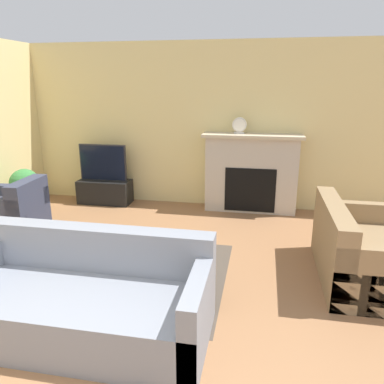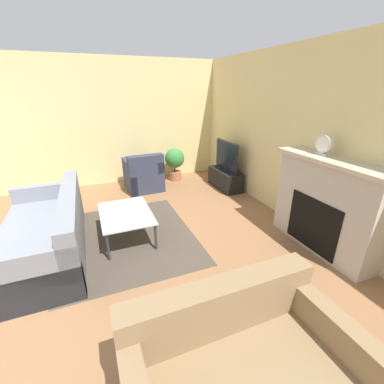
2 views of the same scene
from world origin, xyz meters
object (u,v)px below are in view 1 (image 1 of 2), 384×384
Objects in this scene: tv at (103,163)px; coffee_table at (126,242)px; armchair_by_window at (13,216)px; potted_plant at (25,188)px; couch_loveseat at (363,254)px; couch_sectional at (85,301)px; mantel_clock at (239,125)px.

coffee_table is at bearing -61.64° from tv.
potted_plant is at bearing -159.53° from armchair_by_window.
couch_loveseat is at bearing -13.48° from potted_plant.
potted_plant reaches higher than coffee_table.
tv is at bearing 110.90° from couch_sectional.
potted_plant is at bearing -163.86° from mantel_clock.
tv reaches higher than couch_sectional.
couch_sectional is 2.76× the size of potted_plant.
mantel_clock is (1.02, 3.47, 1.12)m from couch_sectional.
couch_loveseat is 5.80× the size of mantel_clock.
couch_loveseat is 2.56m from coffee_table.
coffee_table is at bearing 91.18° from couch_sectional.
armchair_by_window is at bearing 138.06° from couch_sectional.
armchair_by_window is at bearing 160.36° from coffee_table.
couch_loveseat is at bearing 28.80° from couch_sectional.
tv is 1.83m from armchair_by_window.
potted_plant is (-0.95, -0.85, -0.27)m from tv.
armchair_by_window is at bearing -148.60° from mantel_clock.
tv is 1.30m from potted_plant.
couch_loveseat is (2.52, 1.38, 0.00)m from couch_sectional.
coffee_table is (-2.54, -0.36, 0.09)m from couch_loveseat.
armchair_by_window is at bearing -109.47° from tv.
tv reaches higher than couch_loveseat.
tv is 1.09× the size of potted_plant.
tv is 0.39× the size of couch_sectional.
mantel_clock is (2.91, 1.77, 1.10)m from armchair_by_window.
couch_sectional is at bearing 118.80° from couch_loveseat.
couch_loveseat reaches higher than coffee_table.
couch_loveseat is 1.95× the size of potted_plant.
mantel_clock is at bearing 2.25° from tv.
potted_plant is 3.52m from mantel_clock.
mantel_clock is at bearing 118.82° from armchair_by_window.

